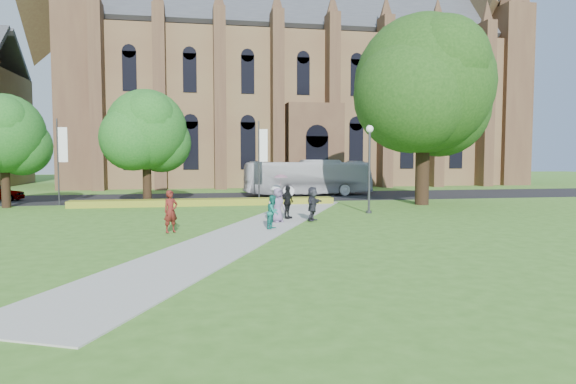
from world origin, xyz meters
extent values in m
plane|color=#3C6E21|center=(0.00, 0.00, 0.00)|extent=(160.00, 160.00, 0.00)
cube|color=black|center=(0.00, 20.00, 0.01)|extent=(160.00, 10.00, 0.02)
cube|color=#B2B2A8|center=(0.00, 1.00, 0.02)|extent=(15.58, 28.54, 0.04)
cube|color=gold|center=(-2.00, 13.20, 0.23)|extent=(18.00, 1.40, 0.45)
cube|color=brown|center=(10.00, 40.00, 8.50)|extent=(52.00, 16.00, 17.00)
cube|color=brown|center=(-14.50, 33.00, 10.50)|extent=(3.50, 3.50, 21.00)
cube|color=brown|center=(34.50, 33.00, 10.50)|extent=(3.50, 3.50, 21.00)
cube|color=brown|center=(10.00, 31.00, 4.50)|extent=(6.00, 2.50, 9.00)
cylinder|color=#38383D|center=(7.50, 6.50, 2.40)|extent=(0.14, 0.14, 4.80)
sphere|color=white|center=(7.50, 6.50, 5.02)|extent=(0.44, 0.44, 0.44)
cylinder|color=#38383D|center=(7.50, 6.50, 0.07)|extent=(0.36, 0.36, 0.15)
cylinder|color=#332114|center=(13.00, 11.00, 3.30)|extent=(0.96, 0.96, 6.60)
sphere|color=#183C10|center=(13.00, 11.00, 8.40)|extent=(9.60, 9.60, 9.60)
cylinder|color=#332114|center=(-15.00, 14.00, 1.93)|extent=(0.56, 0.56, 3.85)
sphere|color=#19551A|center=(-15.00, 14.00, 4.90)|extent=(5.20, 5.20, 5.20)
cylinder|color=#332114|center=(-6.00, 14.50, 2.06)|extent=(0.60, 0.60, 4.12)
sphere|color=#19551A|center=(-6.00, 14.50, 5.25)|extent=(5.60, 5.60, 5.60)
cylinder|color=#38383D|center=(2.00, 15.20, 3.00)|extent=(0.10, 0.10, 6.00)
cube|color=white|center=(2.35, 15.20, 4.20)|extent=(0.60, 0.02, 2.40)
cylinder|color=#38383D|center=(-12.00, 15.20, 3.00)|extent=(0.10, 0.10, 6.00)
cube|color=white|center=(-11.65, 15.20, 4.20)|extent=(0.60, 0.02, 2.40)
imported|color=white|center=(6.97, 20.51, 1.56)|extent=(11.26, 3.72, 3.08)
imported|color=#5D1B15|center=(-3.83, 0.42, 0.98)|extent=(0.82, 0.75, 1.87)
imported|color=#166E5E|center=(0.80, 0.75, 0.82)|extent=(0.91, 0.96, 1.56)
imported|color=#BABABA|center=(1.47, 4.07, 0.96)|extent=(1.36, 1.26, 1.84)
imported|color=black|center=(2.15, 4.43, 0.93)|extent=(1.04, 1.05, 1.78)
imported|color=slate|center=(1.40, 3.09, 0.91)|extent=(1.01, 0.96, 1.74)
imported|color=#2A2B33|center=(3.29, 3.35, 0.93)|extent=(1.33, 1.68, 1.78)
imported|color=#E7A3B3|center=(1.58, 3.19, 2.09)|extent=(0.77, 0.77, 0.61)
camera|label=1|loc=(-2.86, -22.63, 3.41)|focal=32.00mm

